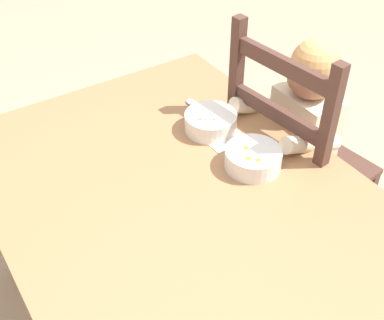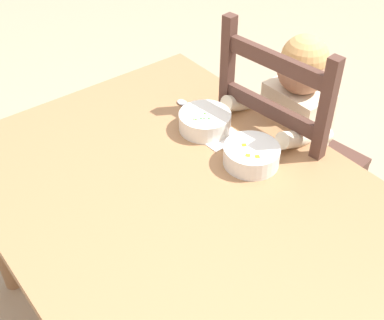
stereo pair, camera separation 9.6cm
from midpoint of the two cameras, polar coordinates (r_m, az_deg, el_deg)
The scene contains 7 objects.
dining_table at distance 1.50m, azimuth 0.30°, elevation -5.92°, with size 1.31×0.98×0.70m.
dining_chair at distance 1.89m, azimuth 12.86°, elevation -0.75°, with size 0.47×0.47×1.04m.
child_figure at distance 1.79m, azimuth 13.36°, elevation 3.22°, with size 0.32×0.31×0.98m.
bowl_of_peas at distance 1.64m, azimuth 3.80°, elevation 4.31°, with size 0.17×0.17×0.06m.
bowl_of_carrots at distance 1.51m, azimuth 8.73°, elevation 0.18°, with size 0.17×0.17×0.06m.
spoon at distance 1.77m, azimuth 1.84°, elevation 6.19°, with size 0.14×0.03×0.01m.
paper_napkin at distance 1.64m, azimuth 4.96°, elevation 2.74°, with size 0.14×0.13×0.00m, color white.
Camera 1 is at (0.90, -0.54, 1.69)m, focal length 47.15 mm.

